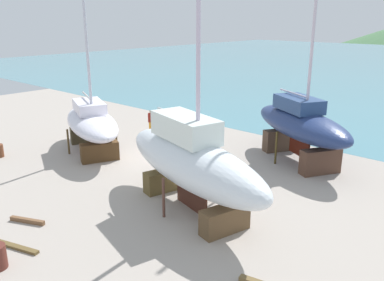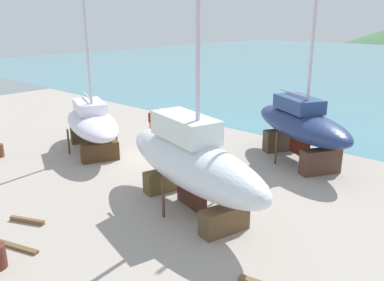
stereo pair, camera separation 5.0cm
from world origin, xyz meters
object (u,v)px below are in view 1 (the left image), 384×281
sailboat_small_center (191,160)px  sailboat_far_slipway (301,124)px  sailboat_large_starboard (91,122)px  worker (151,122)px

sailboat_small_center → sailboat_far_slipway: size_ratio=1.06×
sailboat_large_starboard → sailboat_small_center: 10.07m
sailboat_large_starboard → worker: sailboat_large_starboard is taller
sailboat_large_starboard → sailboat_small_center: size_ratio=0.92×
worker → sailboat_far_slipway: bearing=55.9°
sailboat_large_starboard → worker: (0.00, 4.96, -0.92)m
sailboat_small_center → worker: bearing=160.5°
sailboat_small_center → sailboat_far_slipway: (0.59, 8.70, -0.04)m
sailboat_small_center → worker: 12.07m
worker → sailboat_small_center: bearing=11.1°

